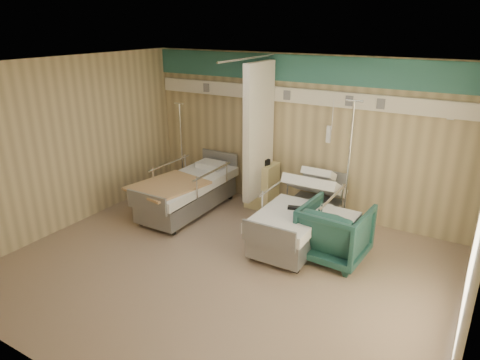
% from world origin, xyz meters
% --- Properties ---
extents(ground, '(6.00, 5.00, 0.00)m').
position_xyz_m(ground, '(0.00, 0.00, 0.00)').
color(ground, gray).
rests_on(ground, ground).
extents(room_walls, '(6.04, 5.04, 2.82)m').
position_xyz_m(room_walls, '(-0.03, 0.25, 1.86)').
color(room_walls, tan).
rests_on(room_walls, ground).
extents(bed_right, '(1.00, 2.16, 0.63)m').
position_xyz_m(bed_right, '(0.60, 1.30, 0.32)').
color(bed_right, white).
rests_on(bed_right, ground).
extents(bed_left, '(1.00, 2.16, 0.63)m').
position_xyz_m(bed_left, '(-1.60, 1.30, 0.32)').
color(bed_left, white).
rests_on(bed_left, ground).
extents(bedside_cabinet, '(0.50, 0.48, 0.85)m').
position_xyz_m(bedside_cabinet, '(-0.55, 2.20, 0.42)').
color(bedside_cabinet, beige).
rests_on(bedside_cabinet, ground).
extents(visitor_armchair, '(0.97, 0.99, 0.85)m').
position_xyz_m(visitor_armchair, '(1.25, 1.07, 0.42)').
color(visitor_armchair, '#1D4843').
rests_on(visitor_armchair, ground).
extents(waffle_blanket, '(0.58, 0.52, 0.06)m').
position_xyz_m(waffle_blanket, '(1.27, 1.03, 0.88)').
color(waffle_blanket, silver).
rests_on(waffle_blanket, visitor_armchair).
extents(iv_stand_right, '(0.39, 0.39, 2.20)m').
position_xyz_m(iv_stand_right, '(1.10, 2.00, 0.45)').
color(iv_stand_right, silver).
rests_on(iv_stand_right, ground).
extents(iv_stand_left, '(0.33, 0.33, 1.83)m').
position_xyz_m(iv_stand_left, '(-2.29, 2.03, 0.37)').
color(iv_stand_left, silver).
rests_on(iv_stand_left, ground).
extents(call_remote, '(0.21, 0.14, 0.04)m').
position_xyz_m(call_remote, '(0.59, 1.09, 0.65)').
color(call_remote, black).
rests_on(call_remote, bed_right).
extents(tan_blanket, '(1.15, 1.35, 0.04)m').
position_xyz_m(tan_blanket, '(-1.66, 0.84, 0.65)').
color(tan_blanket, tan).
rests_on(tan_blanket, bed_left).
extents(toiletry_bag, '(0.23, 0.18, 0.11)m').
position_xyz_m(toiletry_bag, '(-0.50, 2.17, 0.90)').
color(toiletry_bag, black).
rests_on(toiletry_bag, bedside_cabinet).
extents(white_cup, '(0.12, 0.12, 0.13)m').
position_xyz_m(white_cup, '(-0.73, 2.31, 0.92)').
color(white_cup, white).
rests_on(white_cup, bedside_cabinet).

